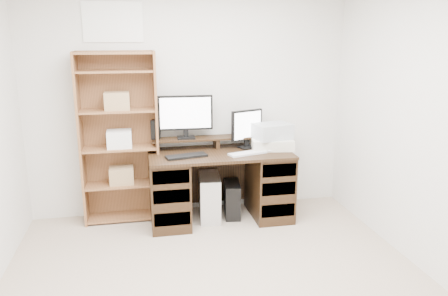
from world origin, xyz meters
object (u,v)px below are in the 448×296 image
object	(u,v)px
tower_silver	(210,197)
bookshelf	(119,137)
monitor_wide	(185,114)
monitor_small	(247,127)
tower_black	(232,199)
desk	(220,184)
printer	(272,144)

from	to	relation	value
tower_silver	bookshelf	xyz separation A→B (m)	(-0.93, 0.17, 0.68)
monitor_wide	monitor_small	distance (m)	0.68
monitor_wide	tower_black	world-z (taller)	monitor_wide
monitor_wide	monitor_small	world-z (taller)	monitor_wide
desk	bookshelf	xyz separation A→B (m)	(-1.04, 0.21, 0.53)
monitor_small	tower_black	xyz separation A→B (m)	(-0.18, -0.09, -0.79)
monitor_wide	printer	world-z (taller)	monitor_wide
monitor_wide	bookshelf	world-z (taller)	bookshelf
printer	tower_black	size ratio (longest dim) A/B	1.11
tower_black	monitor_wide	bearing A→B (deg)	168.53
desk	tower_silver	xyz separation A→B (m)	(-0.11, 0.04, -0.15)
monitor_small	bookshelf	world-z (taller)	bookshelf
desk	bookshelf	world-z (taller)	bookshelf
desk	monitor_wide	xyz separation A→B (m)	(-0.33, 0.22, 0.74)
tower_silver	desk	bearing A→B (deg)	-14.32
tower_black	bookshelf	distance (m)	1.40
monitor_wide	tower_silver	distance (m)	0.93
desk	printer	xyz separation A→B (m)	(0.58, 0.04, 0.42)
tower_black	bookshelf	xyz separation A→B (m)	(-1.18, 0.16, 0.73)
desk	monitor_small	xyz separation A→B (m)	(0.33, 0.13, 0.59)
monitor_wide	bookshelf	size ratio (longest dim) A/B	0.32
desk	monitor_small	world-z (taller)	monitor_small
monitor_small	printer	bearing A→B (deg)	-40.55
monitor_small	tower_black	size ratio (longest dim) A/B	1.05
printer	bookshelf	world-z (taller)	bookshelf
monitor_wide	desk	bearing A→B (deg)	-30.47
monitor_wide	bookshelf	bearing A→B (deg)	-176.79
printer	bookshelf	distance (m)	1.63
monitor_wide	monitor_small	xyz separation A→B (m)	(0.66, -0.08, -0.15)
tower_silver	tower_black	size ratio (longest dim) A/B	1.21
monitor_small	desk	bearing A→B (deg)	-177.99
monitor_small	printer	world-z (taller)	monitor_small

